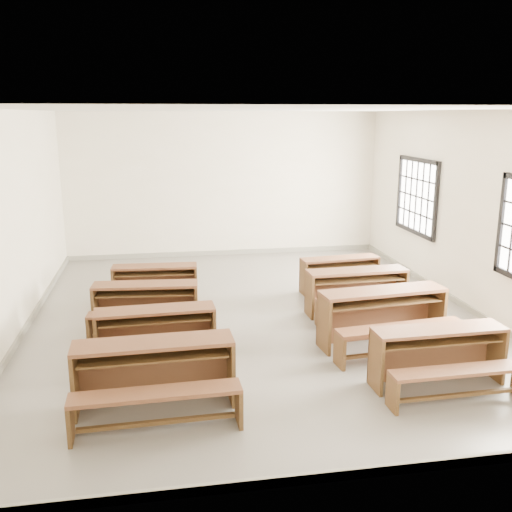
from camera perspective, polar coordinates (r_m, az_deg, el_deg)
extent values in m
plane|color=slate|center=(9.12, 0.00, -6.11)|extent=(8.50, 8.50, 0.00)
cube|color=silver|center=(8.56, 0.00, 14.27)|extent=(7.00, 8.50, 0.05)
cube|color=white|center=(12.84, -3.22, 7.10)|extent=(7.00, 0.05, 3.20)
cube|color=white|center=(4.71, 8.76, -5.14)|extent=(7.00, 0.05, 3.20)
cube|color=white|center=(8.81, -22.90, 2.86)|extent=(0.05, 8.50, 3.20)
cube|color=white|center=(9.89, 20.32, 4.20)|extent=(0.05, 8.50, 3.20)
cube|color=gray|center=(13.12, -3.13, 0.37)|extent=(7.00, 0.04, 0.10)
cube|color=gray|center=(5.41, 8.13, -20.86)|extent=(7.00, 0.04, 0.10)
cube|color=gray|center=(9.21, -22.02, -6.63)|extent=(0.04, 8.50, 0.10)
cube|color=gray|center=(10.25, 19.61, -4.36)|extent=(0.04, 8.50, 0.10)
cube|color=black|center=(9.03, 23.33, 3.07)|extent=(0.06, 0.08, 1.46)
cube|color=white|center=(11.46, 15.85, 5.77)|extent=(0.02, 1.50, 1.30)
cube|color=black|center=(11.38, 15.99, 9.20)|extent=(0.06, 1.62, 0.08)
cube|color=black|center=(11.57, 15.54, 2.39)|extent=(0.06, 1.62, 0.08)
cube|color=black|center=(10.75, 17.55, 5.14)|extent=(0.06, 0.08, 1.46)
cube|color=black|center=(12.17, 14.18, 6.32)|extent=(0.06, 0.08, 1.46)
cube|color=brown|center=(6.27, -10.24, -8.56)|extent=(1.73, 0.48, 0.04)
cube|color=brown|center=(6.60, -10.13, -11.03)|extent=(1.72, 0.09, 0.73)
cube|color=brown|center=(6.47, -17.68, -12.02)|extent=(0.06, 0.43, 0.73)
cube|color=brown|center=(6.48, -2.53, -11.28)|extent=(0.06, 0.43, 0.73)
cube|color=brown|center=(6.31, -10.17, -9.90)|extent=(1.60, 0.37, 0.02)
cube|color=brown|center=(5.92, -9.97, -13.38)|extent=(1.73, 0.35, 0.04)
cube|color=brown|center=(6.08, -18.08, -15.54)|extent=(0.05, 0.30, 0.41)
cube|color=brown|center=(6.09, -1.72, -14.73)|extent=(0.05, 0.30, 0.41)
cube|color=brown|center=(6.08, -9.83, -16.08)|extent=(1.59, 0.10, 0.04)
cube|color=brown|center=(7.51, -10.07, -5.33)|extent=(1.56, 0.44, 0.04)
cube|color=brown|center=(7.79, -10.01, -7.33)|extent=(1.54, 0.10, 0.66)
cube|color=brown|center=(7.65, -15.65, -8.05)|extent=(0.05, 0.39, 0.66)
cube|color=brown|center=(7.69, -4.31, -7.46)|extent=(0.05, 0.39, 0.66)
cube|color=brown|center=(7.54, -10.02, -6.35)|extent=(1.44, 0.34, 0.02)
cube|color=brown|center=(7.17, -9.83, -8.74)|extent=(1.55, 0.33, 0.04)
cube|color=brown|center=(7.28, -15.79, -10.49)|extent=(0.05, 0.27, 0.37)
cube|color=brown|center=(7.31, -3.78, -9.84)|extent=(0.05, 0.27, 0.37)
cube|color=brown|center=(7.29, -9.74, -10.84)|extent=(1.43, 0.10, 0.04)
cube|color=brown|center=(8.62, -11.03, -2.84)|extent=(1.57, 0.52, 0.04)
cube|color=brown|center=(8.89, -10.81, -4.66)|extent=(1.54, 0.17, 0.66)
cube|color=brown|center=(8.84, -15.81, -5.06)|extent=(0.07, 0.39, 0.66)
cube|color=brown|center=(8.67, -5.95, -4.95)|extent=(0.07, 0.39, 0.66)
cube|color=brown|center=(8.64, -11.00, -3.73)|extent=(1.45, 0.41, 0.02)
cube|color=brown|center=(8.26, -11.28, -5.71)|extent=(1.56, 0.40, 0.04)
cube|color=brown|center=(8.45, -16.33, -7.03)|extent=(0.06, 0.27, 0.37)
cube|color=brown|center=(8.28, -5.98, -6.96)|extent=(0.06, 0.27, 0.37)
cube|color=brown|center=(8.36, -11.18, -7.58)|extent=(1.43, 0.17, 0.04)
cube|color=brown|center=(9.82, -10.11, -1.03)|extent=(1.45, 0.44, 0.04)
cube|color=brown|center=(10.06, -9.98, -2.56)|extent=(1.43, 0.12, 0.61)
cube|color=brown|center=(9.98, -14.03, -2.91)|extent=(0.06, 0.36, 0.61)
cube|color=brown|center=(9.89, -6.00, -2.72)|extent=(0.06, 0.36, 0.61)
cube|color=brown|center=(9.84, -10.09, -1.76)|extent=(1.33, 0.35, 0.02)
cube|color=brown|center=(9.48, -10.21, -3.27)|extent=(1.44, 0.34, 0.04)
cube|color=brown|center=(9.61, -14.31, -4.42)|extent=(0.05, 0.25, 0.34)
cube|color=brown|center=(9.51, -5.96, -4.25)|extent=(0.05, 0.25, 0.34)
cube|color=brown|center=(9.56, -10.14, -4.81)|extent=(1.32, 0.12, 0.04)
cube|color=brown|center=(7.04, 17.87, -7.01)|extent=(1.59, 0.43, 0.04)
cube|color=brown|center=(7.31, 17.00, -9.14)|extent=(1.58, 0.07, 0.67)
cube|color=brown|center=(6.85, 11.89, -10.42)|extent=(0.05, 0.40, 0.67)
cube|color=brown|center=(7.55, 22.87, -8.90)|extent=(0.05, 0.40, 0.67)
cube|color=brown|center=(7.07, 17.87, -8.11)|extent=(1.47, 0.33, 0.02)
cube|color=brown|center=(6.77, 19.66, -10.74)|extent=(1.59, 0.31, 0.04)
cube|color=brown|center=(6.52, 13.50, -13.29)|extent=(0.05, 0.28, 0.38)
cube|color=brown|center=(6.89, 19.46, -12.99)|extent=(1.46, 0.08, 0.04)
cube|color=brown|center=(8.03, 12.60, -3.44)|extent=(1.80, 0.62, 0.04)
cube|color=brown|center=(8.32, 11.82, -5.67)|extent=(1.76, 0.22, 0.75)
cube|color=brown|center=(7.80, 6.80, -6.80)|extent=(0.09, 0.44, 0.75)
cube|color=brown|center=(8.58, 17.58, -5.44)|extent=(0.09, 0.44, 0.75)
cube|color=brown|center=(8.06, 12.62, -4.54)|extent=(1.66, 0.49, 0.02)
cube|color=brown|center=(7.69, 14.36, -6.94)|extent=(1.79, 0.48, 0.04)
cube|color=brown|center=(7.41, 8.36, -9.41)|extent=(0.07, 0.31, 0.42)
cube|color=brown|center=(8.22, 19.55, -7.69)|extent=(0.07, 0.31, 0.42)
cube|color=brown|center=(7.81, 14.21, -9.22)|extent=(1.63, 0.22, 0.04)
cube|color=brown|center=(9.23, 10.09, -1.47)|extent=(1.63, 0.46, 0.04)
cube|color=brown|center=(9.50, 9.59, -3.30)|extent=(1.62, 0.10, 0.69)
cube|color=brown|center=(9.08, 5.36, -3.97)|extent=(0.05, 0.41, 0.69)
cube|color=brown|center=(9.65, 14.36, -3.27)|extent=(0.05, 0.41, 0.69)
cube|color=brown|center=(9.25, 10.10, -2.34)|extent=(1.50, 0.36, 0.02)
cube|color=brown|center=(8.88, 11.18, -4.18)|extent=(1.62, 0.34, 0.04)
cube|color=brown|center=(8.68, 6.29, -5.90)|extent=(0.05, 0.28, 0.38)
cube|color=brown|center=(9.27, 15.63, -5.04)|extent=(0.05, 0.28, 0.38)
cube|color=brown|center=(8.98, 11.09, -6.02)|extent=(1.50, 0.10, 0.04)
cube|color=brown|center=(10.33, 8.40, -0.24)|extent=(1.44, 0.48, 0.04)
cube|color=brown|center=(10.56, 8.00, -1.72)|extent=(1.42, 0.16, 0.60)
cube|color=brown|center=(10.17, 4.75, -2.23)|extent=(0.07, 0.36, 0.60)
cube|color=brown|center=(10.70, 11.75, -1.66)|extent=(0.07, 0.36, 0.60)
cube|color=brown|center=(10.35, 8.42, -0.93)|extent=(1.33, 0.38, 0.02)
cube|color=brown|center=(10.02, 9.32, -2.30)|extent=(1.43, 0.37, 0.04)
cube|color=brown|center=(9.82, 5.58, -3.66)|extent=(0.06, 0.25, 0.34)
cube|color=brown|center=(10.37, 12.78, -2.99)|extent=(0.06, 0.25, 0.34)
cube|color=brown|center=(10.10, 9.26, -3.75)|extent=(1.31, 0.16, 0.04)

